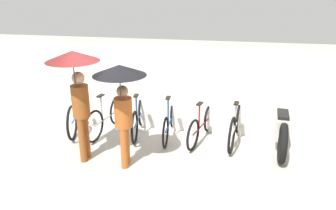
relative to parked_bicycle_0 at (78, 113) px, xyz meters
name	(u,v)px	position (x,y,z in m)	size (l,w,h in m)	color
ground_plane	(131,177)	(1.80, -1.75, -0.40)	(30.00, 30.00, 0.00)	#9E998E
back_wall	(157,88)	(1.80, 0.43, 0.57)	(12.52, 0.12, 1.94)	silver
parked_bicycle_0	(78,113)	(0.00, 0.00, 0.00)	(0.56, 1.83, 0.96)	black
parked_bicycle_1	(107,117)	(0.72, -0.05, -0.02)	(0.48, 1.72, 1.07)	black
parked_bicycle_2	(138,118)	(1.44, 0.03, -0.02)	(0.44, 1.69, 1.01)	black
parked_bicycle_3	(170,121)	(2.16, 0.03, -0.04)	(0.44, 1.73, 1.06)	black
parked_bicycle_4	(202,125)	(2.88, -0.02, -0.05)	(0.58, 1.65, 0.99)	black
parked_bicycle_5	(236,125)	(3.59, 0.02, 0.00)	(0.45, 1.77, 1.11)	black
pedestrian_leading	(76,79)	(0.75, -1.38, 1.25)	(0.93, 0.93, 2.15)	brown
pedestrian_center	(121,90)	(1.60, -1.46, 1.11)	(0.91, 0.91, 1.97)	#9E4C1E
motorcycle	(281,127)	(4.52, -0.03, 0.03)	(0.58, 2.15, 0.96)	black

